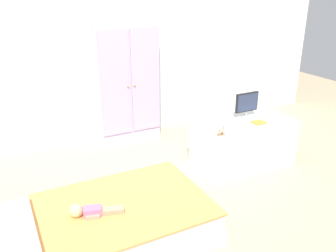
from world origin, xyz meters
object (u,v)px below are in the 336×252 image
object	(u,v)px
tv_monitor	(247,103)
rocking_horse_toy	(222,131)
doll	(86,211)
book_orange	(259,122)
bed	(102,226)
tv_stand	(243,143)
wardrobe	(127,83)

from	to	relation	value
tv_monitor	rocking_horse_toy	distance (m)	0.60
tv_monitor	doll	bearing A→B (deg)	-161.94
tv_monitor	book_orange	distance (m)	0.26
tv_monitor	bed	bearing A→B (deg)	-161.33
doll	rocking_horse_toy	world-z (taller)	rocking_horse_toy
tv_stand	rocking_horse_toy	world-z (taller)	rocking_horse_toy
wardrobe	rocking_horse_toy	distance (m)	1.44
rocking_horse_toy	book_orange	bearing A→B (deg)	8.67
wardrobe	rocking_horse_toy	xyz separation A→B (m)	(0.42, -1.36, -0.19)
wardrobe	book_orange	bearing A→B (deg)	-53.95
bed	doll	distance (m)	0.21
doll	bed	bearing A→B (deg)	7.04
doll	tv_monitor	size ratio (longest dim) A/B	1.39
wardrobe	tv_stand	bearing A→B (deg)	-53.58
doll	book_orange	size ratio (longest dim) A/B	2.93
bed	tv_stand	size ratio (longest dim) A/B	1.60
tv_stand	book_orange	distance (m)	0.30
doll	tv_monitor	bearing A→B (deg)	18.06
rocking_horse_toy	book_orange	distance (m)	0.52
bed	rocking_horse_toy	distance (m)	1.39
bed	rocking_horse_toy	bearing A→B (deg)	13.88
bed	wardrobe	world-z (taller)	wardrobe
tv_stand	bed	bearing A→B (deg)	-163.28
doll	book_orange	bearing A→B (deg)	12.12
tv_stand	rocking_horse_toy	size ratio (longest dim) A/B	10.02
tv_monitor	rocking_horse_toy	bearing A→B (deg)	-150.58
doll	wardrobe	size ratio (longest dim) A/B	0.26
bed	tv_monitor	xyz separation A→B (m)	(1.81, 0.61, 0.52)
tv_stand	rocking_horse_toy	distance (m)	0.57
bed	book_orange	distance (m)	1.88
rocking_horse_toy	book_orange	xyz separation A→B (m)	(0.51, 0.08, -0.04)
bed	tv_monitor	distance (m)	1.98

